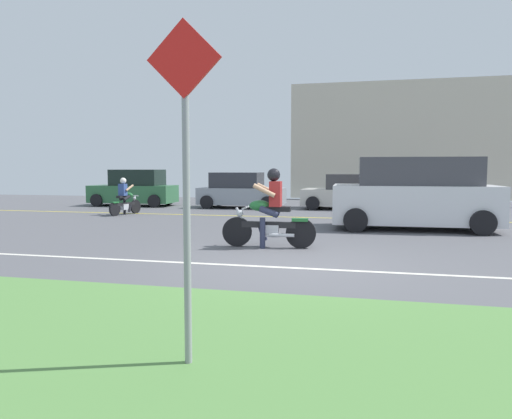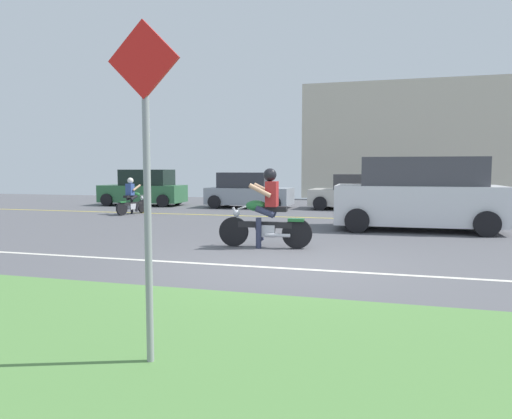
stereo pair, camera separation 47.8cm
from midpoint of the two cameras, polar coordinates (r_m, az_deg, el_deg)
name	(u,v)px [view 1 (the left image)]	position (r m, az deg, el deg)	size (l,w,h in m)	color
ground	(313,240)	(11.30, 5.62, -3.72)	(56.00, 30.00, 0.04)	#545459
grass_median	(225,349)	(4.55, -6.88, -16.31)	(56.00, 3.80, 0.06)	#548442
lane_line_near	(290,268)	(8.07, 2.47, -7.02)	(50.40, 0.12, 0.01)	silver
lane_line_far	(329,218)	(16.27, 7.99, -1.02)	(50.40, 0.12, 0.01)	yellow
motorcyclist	(269,214)	(10.05, 0.27, -0.57)	(2.02, 0.66, 1.68)	black
suv_nearby	(415,195)	(13.73, 17.63, 1.71)	(4.58, 2.26, 1.98)	silver
parked_car_0	(135,189)	(22.23, -15.00, 2.39)	(3.83, 1.92, 1.64)	#2D663D
parked_car_1	(240,191)	(20.36, -2.57, 2.20)	(3.62, 1.84, 1.52)	#8C939E
parked_car_2	(351,193)	(19.97, 10.71, 1.99)	(3.93, 2.18, 1.45)	beige
motorcyclist_distant	(125,199)	(17.97, -16.23, 1.21)	(0.58, 1.59, 1.35)	black
street_sign	(186,163)	(3.91, -11.95, 5.52)	(0.62, 0.06, 2.85)	gray
building_far	(403,142)	(29.17, 16.80, 7.78)	(12.59, 4.00, 6.46)	beige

